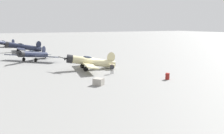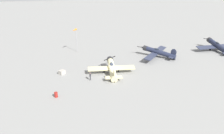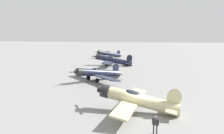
# 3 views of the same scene
# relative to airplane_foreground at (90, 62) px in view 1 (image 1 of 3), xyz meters

# --- Properties ---
(ground_plane) EXTENTS (400.00, 400.00, 0.00)m
(ground_plane) POSITION_rel_airplane_foreground_xyz_m (0.07, 0.47, -1.39)
(ground_plane) COLOR gray
(airplane_foreground) EXTENTS (10.42, 9.78, 3.04)m
(airplane_foreground) POSITION_rel_airplane_foreground_xyz_m (0.00, 0.00, 0.00)
(airplane_foreground) COLOR beige
(airplane_foreground) RESTS_ON ground_plane
(airplane_mid_apron) EXTENTS (10.33, 10.42, 2.99)m
(airplane_mid_apron) POSITION_rel_airplane_foreground_xyz_m (-14.61, -7.77, -0.01)
(airplane_mid_apron) COLOR #1E2338
(airplane_mid_apron) RESTS_ON ground_plane
(airplane_far_line) EXTENTS (12.39, 11.11, 3.33)m
(airplane_far_line) POSITION_rel_airplane_foreground_xyz_m (-33.69, -8.24, 0.04)
(airplane_far_line) COLOR #1E2338
(airplane_far_line) RESTS_ON ground_plane
(airplane_outer_stand) EXTENTS (9.83, 9.83, 3.01)m
(airplane_outer_stand) POSITION_rel_airplane_foreground_xyz_m (-52.52, -12.82, -0.10)
(airplane_outer_stand) COLOR #1E2338
(airplane_outer_stand) RESTS_ON ground_plane
(ground_crew_mechanic) EXTENTS (0.40, 0.57, 1.62)m
(ground_crew_mechanic) POSITION_rel_airplane_foreground_xyz_m (5.02, 1.94, -0.41)
(ground_crew_mechanic) COLOR #2D2D33
(ground_crew_mechanic) RESTS_ON ground_plane
(equipment_crate) EXTENTS (1.61, 1.59, 0.88)m
(equipment_crate) POSITION_rel_airplane_foreground_xyz_m (10.52, -2.66, -0.95)
(equipment_crate) COLOR #9E998E
(equipment_crate) RESTS_ON ground_plane
(fuel_drum) EXTENTS (0.63, 0.63, 0.93)m
(fuel_drum) POSITION_rel_airplane_foreground_xyz_m (11.97, 7.41, -0.93)
(fuel_drum) COLOR maroon
(fuel_drum) RESTS_ON ground_plane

